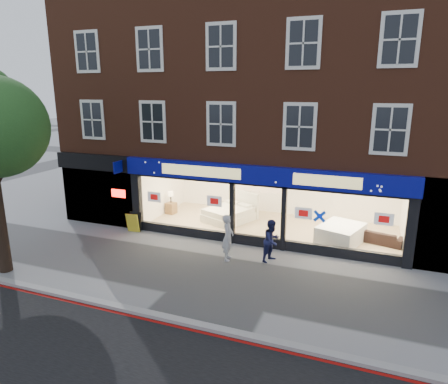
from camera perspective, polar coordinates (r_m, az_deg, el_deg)
The scene contains 12 objects.
ground at distance 13.55m, azimuth 0.95°, elevation -12.29°, with size 120.00×120.00×0.00m, color gray.
kerb_line at distance 11.07m, azimuth -4.88°, elevation -19.01°, with size 60.00×0.10×0.01m, color #8C0A07.
kerb_stone at distance 11.19m, azimuth -4.42°, elevation -18.26°, with size 60.00×0.25×0.12m, color gray.
showroom_floor at distance 18.16m, azimuth 6.67°, elevation -5.05°, with size 11.00×4.50×0.10m, color tan.
building at distance 18.76m, azimuth 8.58°, elevation 16.11°, with size 19.00×8.26×10.30m.
display_bed at distance 18.77m, azimuth 0.90°, elevation -3.02°, with size 2.46×2.67×1.22m.
bedside_table at distance 19.94m, azimuth -7.55°, elevation -2.29°, with size 0.45×0.45×0.55m, color brown.
mattress_stack at distance 16.76m, azimuth 16.32°, elevation -5.75°, with size 1.96×2.21×0.73m.
sofa at distance 17.26m, azimuth 21.43°, elevation -6.00°, with size 1.73×0.68×0.51m, color black.
a_board at distance 17.96m, azimuth -12.74°, elevation -4.24°, with size 0.57×0.36×0.87m, color gold.
pedestrian_grey at distance 14.63m, azimuth 0.56°, elevation -6.49°, with size 0.63×0.41×1.72m, color #B8BBC1.
pedestrian_blue at distance 14.63m, azimuth 6.85°, elevation -6.91°, with size 0.77×0.60×1.57m, color #191C46.
Camera 1 is at (4.12, -11.36, 6.13)m, focal length 32.00 mm.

